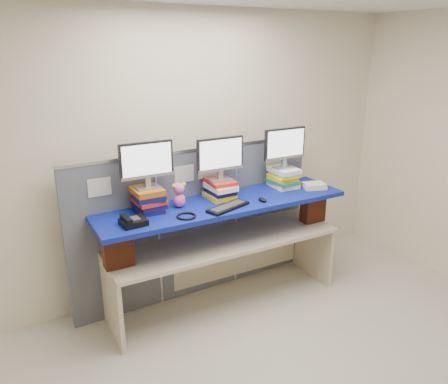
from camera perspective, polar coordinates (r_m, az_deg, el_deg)
room at (r=2.80m, az=13.36°, el=-3.92°), size 5.00×4.00×2.80m
cubicle_partition at (r=4.39m, az=-3.41°, el=-3.90°), size 2.60×0.06×1.53m
desk at (r=4.26m, az=0.00°, el=-7.84°), size 2.29×0.74×0.69m
brick_pier_left at (r=3.75m, az=-13.71°, el=-7.12°), size 0.25×0.14×0.33m
brick_pier_right at (r=4.65m, az=11.55°, el=-1.84°), size 0.25×0.14×0.33m
blue_board at (r=4.07m, az=0.00°, el=-1.63°), size 2.43×0.69×0.04m
book_stack_left at (r=3.87m, az=-9.85°, el=-0.96°), size 0.26×0.31×0.21m
book_stack_center at (r=4.14m, az=-0.50°, el=0.40°), size 0.26×0.33×0.18m
book_stack_right at (r=4.51m, az=7.77°, el=1.90°), size 0.26×0.30×0.20m
monitor_left at (r=3.77m, az=-10.07°, el=3.84°), size 0.47×0.14×0.41m
monitor_center at (r=4.05m, az=-0.49°, el=4.68°), size 0.47×0.14×0.41m
monitor_right at (r=4.43m, az=7.94°, el=6.03°), size 0.47×0.14×0.41m
keyboard at (r=3.90m, az=0.52°, el=-1.96°), size 0.45×0.26×0.03m
mouse at (r=4.09m, az=5.04°, el=-1.00°), size 0.08×0.12×0.03m
desk_phone at (r=3.62m, az=-11.87°, el=-3.78°), size 0.21×0.19×0.08m
headset at (r=3.72m, az=-4.95°, el=-3.14°), size 0.21×0.21×0.02m
plush_toy at (r=3.92m, az=-5.88°, el=-0.35°), size 0.13×0.10×0.23m
binder_stack at (r=4.54m, az=11.68°, el=0.80°), size 0.27×0.24×0.05m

